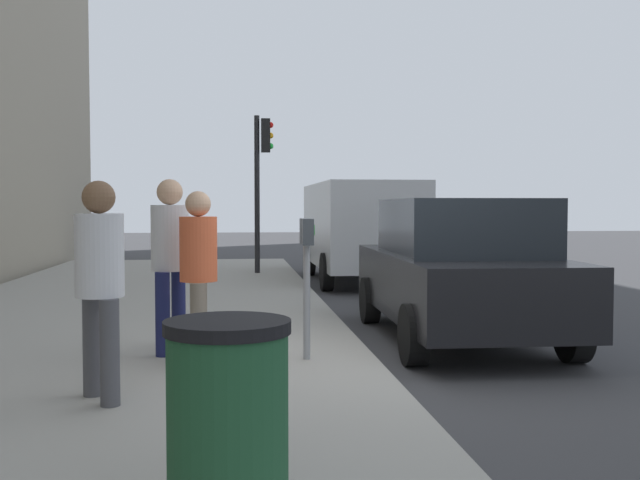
{
  "coord_description": "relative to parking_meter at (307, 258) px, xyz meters",
  "views": [
    {
      "loc": [
        -7.39,
        1.43,
        1.68
      ],
      "look_at": [
        -0.1,
        0.57,
        1.34
      ],
      "focal_mm": 41.19,
      "sensor_mm": 36.0,
      "label": 1
    }
  ],
  "objects": [
    {
      "name": "ground_plane",
      "position": [
        0.13,
        -0.71,
        -1.17
      ],
      "size": [
        80.0,
        80.0,
        0.0
      ],
      "primitive_type": "plane",
      "color": "#38383A",
      "rests_on": "ground"
    },
    {
      "name": "sidewalk_slab",
      "position": [
        0.13,
        2.29,
        -1.09
      ],
      "size": [
        28.0,
        6.0,
        0.15
      ],
      "primitive_type": "cube",
      "color": "gray",
      "rests_on": "ground_plane"
    },
    {
      "name": "parking_meter",
      "position": [
        0.0,
        0.0,
        0.0
      ],
      "size": [
        0.36,
        0.12,
        1.41
      ],
      "color": "gray",
      "rests_on": "sidewalk_slab"
    },
    {
      "name": "pedestrian_at_meter",
      "position": [
        -0.02,
        1.07,
        -0.04
      ],
      "size": [
        0.52,
        0.37,
        1.68
      ],
      "rotation": [
        0.0,
        0.0,
        -1.57
      ],
      "color": "#726656",
      "rests_on": "sidewalk_slab"
    },
    {
      "name": "pedestrian_bystander",
      "position": [
        -1.38,
        1.77,
        -0.0
      ],
      "size": [
        0.48,
        0.38,
        1.73
      ],
      "rotation": [
        0.0,
        0.0,
        -1.04
      ],
      "color": "#47474C",
      "rests_on": "sidewalk_slab"
    },
    {
      "name": "parking_officer",
      "position": [
        0.49,
        1.38,
        0.06
      ],
      "size": [
        0.52,
        0.4,
        1.81
      ],
      "rotation": [
        0.0,
        0.0,
        -1.91
      ],
      "color": "#191E4C",
      "rests_on": "sidewalk_slab"
    },
    {
      "name": "parked_sedan_near",
      "position": [
        1.58,
        -2.06,
        -0.27
      ],
      "size": [
        4.44,
        2.05,
        1.77
      ],
      "color": "black",
      "rests_on": "ground_plane"
    },
    {
      "name": "parked_van_far",
      "position": [
        8.83,
        -2.06,
        0.09
      ],
      "size": [
        5.21,
        2.13,
        2.18
      ],
      "color": "silver",
      "rests_on": "ground_plane"
    },
    {
      "name": "traffic_signal",
      "position": [
        9.63,
        0.09,
        1.41
      ],
      "size": [
        0.24,
        0.44,
        3.6
      ],
      "color": "black",
      "rests_on": "sidewalk_slab"
    },
    {
      "name": "trash_bin",
      "position": [
        -3.9,
        0.75,
        -0.51
      ],
      "size": [
        0.59,
        0.59,
        1.01
      ],
      "color": "#1E4C2D",
      "rests_on": "sidewalk_slab"
    }
  ]
}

